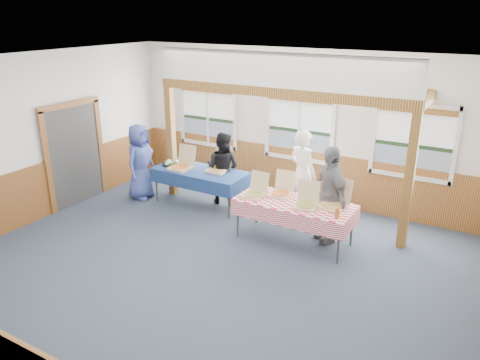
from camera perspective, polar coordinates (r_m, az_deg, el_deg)
name	(u,v)px	position (r m, az deg, el deg)	size (l,w,h in m)	color
floor	(210,268)	(7.68, -3.72, -10.60)	(8.00, 8.00, 0.00)	#2C3548
ceiling	(205,65)	(6.65, -4.35, 13.86)	(8.00, 8.00, 0.00)	white
wall_back	(300,127)	(9.98, 7.34, 6.48)	(8.00, 8.00, 0.00)	silver
wall_left	(32,139)	(9.75, -23.99, 4.58)	(8.00, 8.00, 0.00)	silver
wainscot_back	(298,174)	(10.25, 7.03, 0.74)	(7.98, 0.05, 1.10)	brown
wainscot_left	(41,191)	(10.03, -23.07, -1.22)	(0.05, 6.98, 1.10)	brown
cased_opening	(75,155)	(10.38, -19.51, 2.87)	(0.06, 1.30, 2.10)	#353535
window_left	(208,112)	(11.00, -3.92, 8.28)	(1.56, 0.10, 1.46)	white
window_mid	(299,123)	(9.92, 7.26, 6.88)	(1.56, 0.10, 1.46)	white
window_right	(414,137)	(9.30, 20.43, 4.89)	(1.56, 0.10, 1.46)	white
post_left	(171,142)	(10.32, -8.37, 4.59)	(0.15, 0.15, 2.40)	#592B13
post_right	(409,182)	(8.31, 19.88, -0.24)	(0.15, 0.15, 2.40)	#592B13
cross_beam	(276,92)	(8.73, 4.44, 10.61)	(5.15, 0.18, 0.18)	#592B13
table_left	(200,173)	(9.82, -4.89, 0.90)	(2.18, 1.56, 0.76)	#353535
table_right	(295,205)	(8.22, 6.66, -3.04)	(2.11, 1.02, 0.76)	#353535
pizza_box_a	(181,166)	(9.92, -7.16, 1.76)	(0.42, 0.52, 0.46)	#C5B283
pizza_box_b	(218,168)	(9.72, -2.67, 1.50)	(0.42, 0.50, 0.44)	#C5B283
pizza_box_c	(254,193)	(8.40, 1.75, -1.56)	(0.39, 0.47, 0.40)	#C5B283
pizza_box_d	(281,192)	(8.47, 5.04, -1.42)	(0.39, 0.47, 0.40)	#C5B283
pizza_box_e	(306,203)	(8.03, 8.05, -2.81)	(0.44, 0.51, 0.41)	#C5B283
pizza_box_f	(334,203)	(8.09, 11.37, -2.80)	(0.50, 0.58, 0.45)	#C5B283
veggie_tray	(171,163)	(10.22, -8.36, 2.03)	(0.42, 0.42, 0.09)	black
drink_glass	(337,213)	(7.69, 11.75, -4.00)	(0.07, 0.07, 0.15)	#A6531B
woman_white	(302,174)	(9.19, 7.61, 0.69)	(0.65, 0.43, 1.79)	white
woman_black	(223,168)	(9.86, -2.13, 1.47)	(0.75, 0.59, 1.55)	black
man_blue	(140,162)	(10.33, -12.07, 2.22)	(0.81, 0.53, 1.65)	#3E4F9B
person_grey	(330,194)	(8.33, 10.87, -1.72)	(1.02, 0.43, 1.75)	slate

